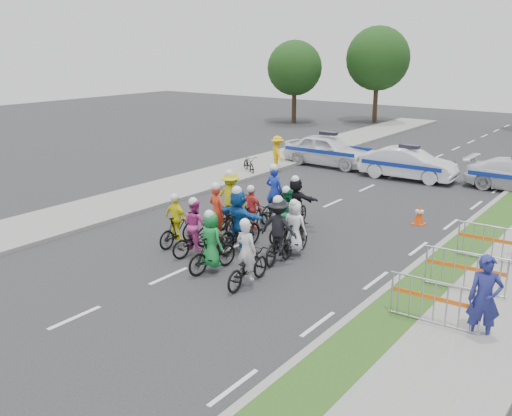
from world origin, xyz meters
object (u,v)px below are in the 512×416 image
Objects in this scene: rider_10 at (231,204)px; marshal_hiviz at (277,153)px; rider_1 at (212,247)px; rider_7 at (295,233)px; rider_2 at (196,233)px; rider_11 at (296,206)px; parked_bike at (249,164)px; tree_3 at (378,59)px; rider_8 at (287,220)px; barrier_2 at (493,245)px; rider_9 at (252,215)px; rider_12 at (275,202)px; rider_3 at (177,226)px; rider_4 at (279,235)px; barrier_1 at (465,274)px; rider_6 at (218,222)px; police_car_0 at (328,150)px; cone_0 at (419,215)px; barrier_0 at (434,305)px; police_car_1 at (408,164)px; spectator_0 at (485,299)px; tree_0 at (295,68)px; rider_5 at (239,224)px; rider_0 at (247,263)px.

rider_10 is 9.04m from marshal_hiviz.
rider_1 reaches higher than rider_7.
rider_2 is 0.99× the size of rider_11.
tree_3 is at bearing 45.72° from parked_bike.
barrier_2 is at bearing -157.05° from rider_8.
rider_9 is 1.75m from rider_12.
rider_12 reaches higher than rider_3.
rider_4 reaches higher than barrier_1.
rider_10 is at bearing -59.33° from rider_6.
cone_0 is (7.42, -6.78, -0.44)m from police_car_0.
rider_7 is 1.01× the size of marshal_hiviz.
rider_6 reaches higher than rider_8.
rider_8 is at bearing -98.84° from parked_bike.
barrier_0 is at bearing -170.80° from rider_2.
rider_6 is at bearing -128.51° from cone_0.
police_car_1 is at bearing -94.92° from police_car_0.
rider_2 is at bearing -165.79° from barrier_1.
rider_7 is 6.18m from spectator_0.
rider_6 is 0.31× the size of tree_0.
police_car_0 is at bearing -64.63° from rider_2.
marshal_hiviz reaches higher than barrier_0.
tree_3 is at bearing 38.66° from tree_0.
police_car_0 is (-4.45, 14.24, 0.09)m from rider_1.
tree_3 reaches higher than parked_bike.
marshal_hiviz is (-5.65, 7.21, 0.08)m from rider_11.
barrier_1 is (5.01, 0.74, -0.19)m from rider_4.
rider_4 reaches higher than rider_8.
rider_8 is 2.17m from rider_12.
spectator_0 is (6.98, -13.30, 0.23)m from police_car_1.
barrier_2 is at bearing 90.00° from barrier_0.
rider_3 is 9.16m from barrier_2.
barrier_0 is (6.18, -4.17, -0.21)m from rider_11.
rider_3 is at bearing 65.15° from rider_9.
police_car_0 reaches higher than parked_bike.
tree_3 is (-8.72, 27.88, 4.24)m from rider_9.
barrier_1 is (6.39, 0.83, -0.28)m from rider_5.
spectator_0 is (8.27, -4.44, 0.27)m from rider_12.
barrier_1 is 5.78m from cone_0.
rider_12 is 1.09× the size of spectator_0.
rider_8 is at bearing 162.25° from marshal_hiviz.
cone_0 is 0.10× the size of tree_3.
rider_8 is 1.27m from rider_11.
rider_0 is at bearing 162.87° from rider_3.
marshal_hiviz is at bearing -57.10° from rider_9.
rider_5 reaches higher than rider_11.
rider_8 is 6.48m from barrier_0.
rider_3 is 4.11m from rider_11.
rider_1 is at bearing 50.44° from rider_4.
rider_2 is at bearing 30.26° from rider_7.
barrier_1 is 0.27× the size of tree_3.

